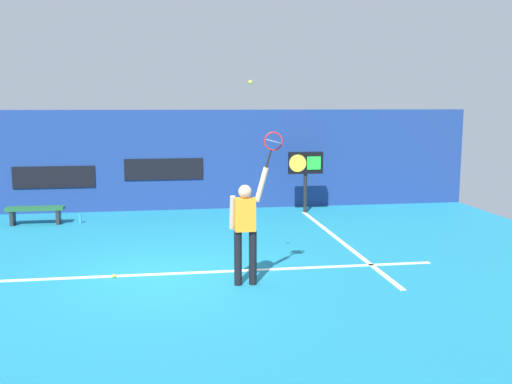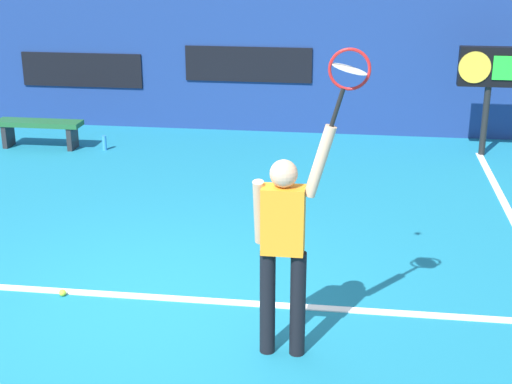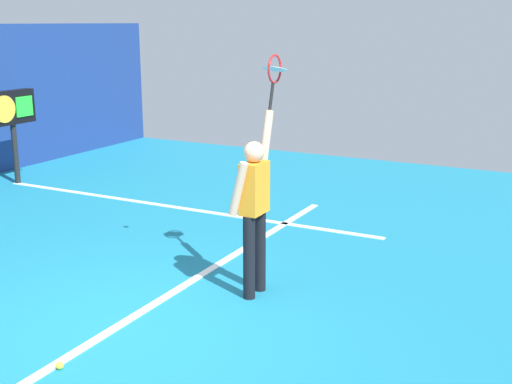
{
  "view_description": "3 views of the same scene",
  "coord_description": "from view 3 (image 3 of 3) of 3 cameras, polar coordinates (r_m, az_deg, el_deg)",
  "views": [
    {
      "loc": [
        0.1,
        -10.09,
        2.99
      ],
      "look_at": [
        1.63,
        -0.13,
        1.47
      ],
      "focal_mm": 40.69,
      "sensor_mm": 36.0,
      "label": 1
    },
    {
      "loc": [
        1.87,
        -6.22,
        3.35
      ],
      "look_at": [
        1.03,
        -0.08,
        1.16
      ],
      "focal_mm": 52.11,
      "sensor_mm": 36.0,
      "label": 2
    },
    {
      "loc": [
        -4.66,
        -3.94,
        2.89
      ],
      "look_at": [
        1.53,
        -0.72,
        1.1
      ],
      "focal_mm": 46.78,
      "sensor_mm": 36.0,
      "label": 3
    }
  ],
  "objects": [
    {
      "name": "ground_plane",
      "position": [
        6.75,
        -11.69,
        -11.27
      ],
      "size": [
        18.0,
        18.0,
        0.0
      ],
      "primitive_type": "plane",
      "color": "teal"
    },
    {
      "name": "court_baseline",
      "position": [
        6.76,
        -11.78,
        -11.2
      ],
      "size": [
        10.0,
        0.1,
        0.01
      ],
      "primitive_type": "cube",
      "color": "white",
      "rests_on": "ground_plane"
    },
    {
      "name": "court_sideline",
      "position": [
        10.77,
        -7.15,
        -1.26
      ],
      "size": [
        0.1,
        7.0,
        0.01
      ],
      "primitive_type": "cube",
      "color": "white",
      "rests_on": "ground_plane"
    },
    {
      "name": "tennis_player",
      "position": [
        7.04,
        -0.15,
        -1.09
      ],
      "size": [
        0.64,
        0.31,
        1.98
      ],
      "color": "black",
      "rests_on": "ground_plane"
    },
    {
      "name": "tennis_racket",
      "position": [
        7.21,
        1.58,
        10.21
      ],
      "size": [
        0.39,
        0.27,
        0.63
      ],
      "color": "black"
    },
    {
      "name": "scoreboard_clock",
      "position": [
        12.77,
        -20.16,
        6.46
      ],
      "size": [
        0.96,
        0.2,
        1.7
      ],
      "color": "black",
      "rests_on": "ground_plane"
    },
    {
      "name": "spare_ball",
      "position": [
        6.13,
        -16.43,
        -14.04
      ],
      "size": [
        0.07,
        0.07,
        0.07
      ],
      "primitive_type": "sphere",
      "color": "#CCE033",
      "rests_on": "ground_plane"
    }
  ]
}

